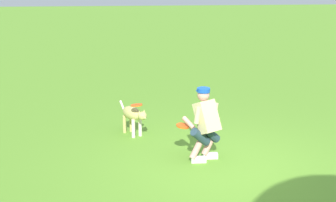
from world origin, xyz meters
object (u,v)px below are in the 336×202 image
(person, at_px, (205,123))
(frisbee_flying, at_px, (137,105))
(dog, at_px, (133,115))
(frisbee_held, at_px, (183,126))

(person, relative_size, frisbee_flying, 5.65)
(person, height_order, dog, person)
(person, distance_m, dog, 1.90)
(person, height_order, frisbee_held, person)
(person, xyz_separation_m, frisbee_held, (0.37, -0.11, -0.09))
(frisbee_held, bearing_deg, frisbee_flying, -52.70)
(frisbee_flying, distance_m, frisbee_held, 1.31)
(person, distance_m, frisbee_held, 0.40)
(person, xyz_separation_m, dog, (1.22, -1.43, -0.28))
(person, relative_size, frisbee_held, 5.27)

